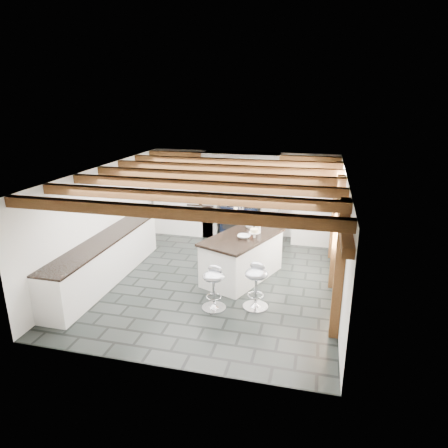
% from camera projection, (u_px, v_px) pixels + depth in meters
% --- Properties ---
extents(ground, '(6.00, 6.00, 0.00)m').
position_uv_depth(ground, '(215.00, 278.00, 8.52)').
color(ground, black).
rests_on(ground, ground).
extents(room_shell, '(6.00, 6.03, 6.00)m').
position_uv_depth(room_shell, '(206.00, 211.00, 9.63)').
color(room_shell, white).
rests_on(room_shell, ground).
extents(range_cooker, '(1.00, 0.63, 0.99)m').
position_uv_depth(range_cooker, '(240.00, 221.00, 10.84)').
color(range_cooker, black).
rests_on(range_cooker, ground).
extents(kitchen_island, '(1.64, 2.14, 1.26)m').
position_uv_depth(kitchen_island, '(242.00, 256.00, 8.42)').
color(kitchen_island, white).
rests_on(kitchen_island, ground).
extents(bar_stool_near, '(0.52, 0.52, 0.87)m').
position_uv_depth(bar_stool_near, '(256.00, 281.00, 7.19)').
color(bar_stool_near, silver).
rests_on(bar_stool_near, ground).
extents(bar_stool_far, '(0.49, 0.49, 0.82)m').
position_uv_depth(bar_stool_far, '(214.00, 283.00, 7.16)').
color(bar_stool_far, silver).
rests_on(bar_stool_far, ground).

